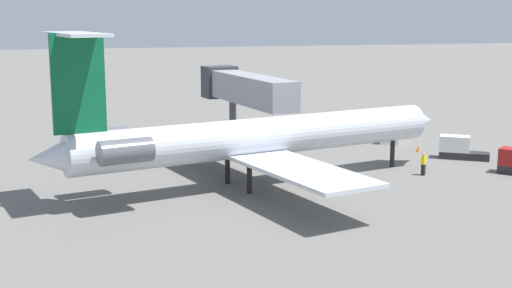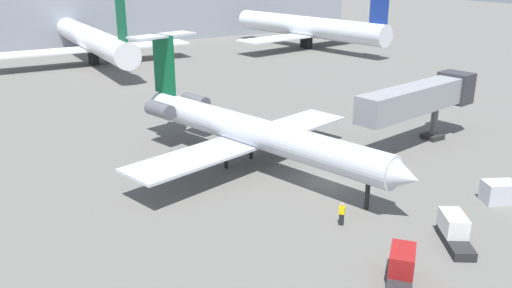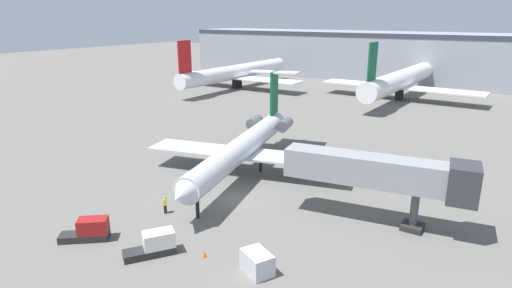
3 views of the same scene
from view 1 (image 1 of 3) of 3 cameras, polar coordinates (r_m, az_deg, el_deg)
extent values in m
cube|color=#66635E|center=(53.01, 5.88, -2.26)|extent=(400.00, 400.00, 0.10)
cylinder|color=silver|center=(47.71, 0.61, 0.63)|extent=(9.09, 27.24, 2.64)
cone|color=silver|center=(56.31, 13.48, 1.88)|extent=(2.96, 2.73, 2.51)
cone|color=silver|center=(42.43, -16.70, -1.10)|extent=(2.80, 3.06, 2.25)
cube|color=silver|center=(53.00, -3.81, 0.50)|extent=(11.95, 6.94, 0.24)
cube|color=silver|center=(42.06, 3.81, -2.20)|extent=(11.95, 6.94, 0.24)
cylinder|color=#595960|center=(45.44, -12.58, 0.37)|extent=(2.22, 3.46, 1.50)
cylinder|color=#595960|center=(41.27, -10.76, -0.59)|extent=(2.22, 3.46, 1.50)
cube|color=#0C5933|center=(42.24, -14.50, 4.88)|extent=(0.99, 3.17, 5.98)
cube|color=silver|center=(42.07, -14.69, 8.79)|extent=(7.18, 3.95, 0.20)
cylinder|color=black|center=(54.87, 11.23, -0.78)|extent=(0.36, 0.36, 2.12)
cylinder|color=black|center=(48.62, -2.38, -2.06)|extent=(0.36, 0.36, 2.12)
cylinder|color=black|center=(45.87, -0.55, -2.83)|extent=(0.36, 0.36, 2.12)
cube|color=gray|center=(63.98, -0.61, 4.58)|extent=(15.87, 4.92, 2.60)
cube|color=#333338|center=(70.80, -3.05, 5.16)|extent=(2.85, 3.52, 3.20)
cylinder|color=#4C4C51|center=(67.94, -1.94, 2.27)|extent=(0.70, 0.70, 3.67)
cube|color=#262626|center=(68.19, -1.93, 0.96)|extent=(1.80, 1.80, 0.50)
cube|color=black|center=(52.63, 13.69, -2.08)|extent=(0.38, 0.40, 0.85)
cube|color=yellow|center=(52.48, 13.72, -1.31)|extent=(0.45, 0.48, 0.60)
sphere|color=tan|center=(52.39, 13.74, -0.86)|extent=(0.24, 0.24, 0.24)
cube|color=#262628|center=(59.43, 16.87, -0.91)|extent=(3.41, 4.10, 0.60)
cube|color=white|center=(59.28, 16.14, 0.04)|extent=(2.51, 2.77, 1.30)
cube|color=silver|center=(65.22, 10.98, 0.83)|extent=(2.90, 2.55, 1.64)
cone|color=orange|center=(61.53, 13.29, -0.37)|extent=(0.36, 0.36, 0.55)
camera|label=2|loc=(55.20, 52.15, 12.63)|focal=36.92mm
camera|label=3|loc=(89.28, 20.70, 14.13)|focal=30.03mm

